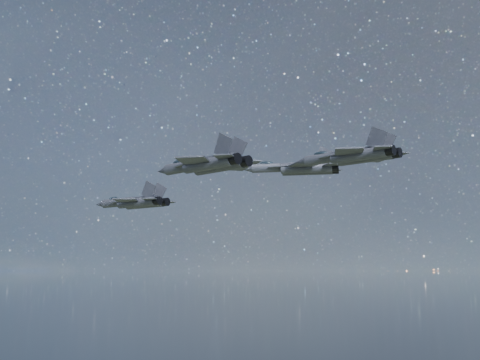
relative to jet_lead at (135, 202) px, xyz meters
The scene contains 4 objects.
jet_lead is the anchor object (origin of this frame).
jet_left 29.77m from the jet_lead, 20.42° to the left, with size 17.63×11.66×4.50m.
jet_right 29.07m from the jet_lead, 28.07° to the right, with size 18.23×12.59×4.58m.
jet_slot 40.33m from the jet_lead, ahead, with size 18.33×12.78×4.61m.
Camera 1 is at (47.24, -71.94, 131.36)m, focal length 42.00 mm.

